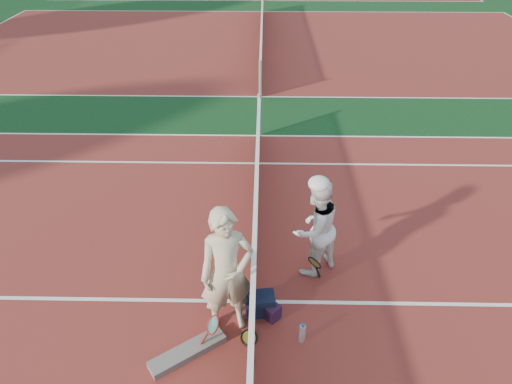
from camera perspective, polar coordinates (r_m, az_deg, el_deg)
ground at (r=7.08m, az=-0.22°, el=-13.55°), size 130.00×130.00×0.00m
court_main at (r=7.08m, az=-0.22°, el=-13.53°), size 23.77×10.97×0.01m
court_far_a at (r=19.01m, az=0.71°, el=18.08°), size 23.77×10.97×0.01m
net_main at (r=6.71m, az=-0.23°, el=-10.61°), size 0.10×10.98×1.02m
net_far_a at (r=18.87m, az=0.73°, el=19.56°), size 0.10×10.98×1.02m
player_a at (r=6.10m, az=-3.67°, el=-10.04°), size 0.83×0.65×1.99m
player_b at (r=7.09m, az=7.40°, el=-4.46°), size 1.05×1.01×1.70m
racket_red at (r=6.40m, az=-5.33°, el=-17.04°), size 0.42×0.38×0.53m
racket_black_held at (r=7.20m, az=7.25°, el=-9.68°), size 0.38×0.38×0.56m
racket_spare at (r=6.63m, az=-0.88°, el=-17.75°), size 0.33×0.62×0.04m
sports_bag_navy at (r=6.83m, az=0.50°, el=-13.81°), size 0.45×0.34×0.33m
sports_bag_purple at (r=6.82m, az=1.73°, el=-14.55°), size 0.35×0.35×0.24m
net_cover_canvas at (r=6.51m, az=-8.53°, el=-19.15°), size 1.01×0.82×0.11m
water_bottle at (r=6.54m, az=5.79°, el=-17.18°), size 0.09×0.09×0.30m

